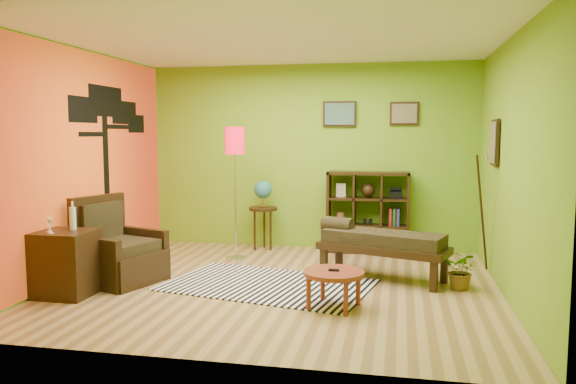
% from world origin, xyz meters
% --- Properties ---
extents(ground, '(5.00, 5.00, 0.00)m').
position_xyz_m(ground, '(0.00, 0.00, 0.00)').
color(ground, tan).
rests_on(ground, ground).
extents(room_shell, '(5.04, 4.54, 2.82)m').
position_xyz_m(room_shell, '(-0.09, 0.01, 1.80)').
color(room_shell, '#6DA41E').
rests_on(room_shell, ground).
extents(zebra_rug, '(2.56, 1.88, 0.01)m').
position_xyz_m(zebra_rug, '(-0.13, -0.03, 0.01)').
color(zebra_rug, white).
rests_on(zebra_rug, ground).
extents(coffee_table, '(0.62, 0.62, 0.40)m').
position_xyz_m(coffee_table, '(0.72, -0.72, 0.33)').
color(coffee_table, maroon).
rests_on(coffee_table, ground).
extents(armchair, '(1.05, 1.04, 1.02)m').
position_xyz_m(armchair, '(-1.94, -0.20, 0.31)').
color(armchair, black).
rests_on(armchair, ground).
extents(side_cabinet, '(0.60, 0.55, 1.03)m').
position_xyz_m(side_cabinet, '(-2.20, -0.85, 0.36)').
color(side_cabinet, black).
rests_on(side_cabinet, ground).
extents(floor_lamp, '(0.28, 0.28, 1.85)m').
position_xyz_m(floor_lamp, '(-0.88, 1.20, 1.50)').
color(floor_lamp, silver).
rests_on(floor_lamp, ground).
extents(globe_table, '(0.43, 0.43, 1.05)m').
position_xyz_m(globe_table, '(-0.67, 1.94, 0.80)').
color(globe_table, black).
rests_on(globe_table, ground).
extents(cube_shelf, '(1.20, 0.35, 1.20)m').
position_xyz_m(cube_shelf, '(0.91, 2.03, 0.60)').
color(cube_shelf, black).
rests_on(cube_shelf, ground).
extents(bench, '(1.64, 1.03, 0.72)m').
position_xyz_m(bench, '(1.13, 0.51, 0.46)').
color(bench, black).
rests_on(bench, ground).
extents(potted_plant, '(0.55, 0.57, 0.35)m').
position_xyz_m(potted_plant, '(2.06, 0.22, 0.17)').
color(potted_plant, '#26661E').
rests_on(potted_plant, ground).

